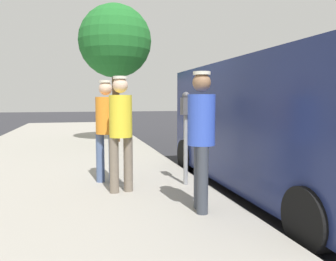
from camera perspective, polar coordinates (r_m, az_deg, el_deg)
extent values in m
plane|color=#2D2D33|center=(6.84, 12.25, -8.01)|extent=(80.00, 80.00, 0.00)
cube|color=#9E998E|center=(6.14, -18.78, -8.97)|extent=(5.00, 32.00, 0.15)
cylinder|color=gray|center=(5.62, 2.97, -3.24)|extent=(0.07, 0.07, 1.15)
cube|color=#4C4C51|center=(5.56, 3.00, 4.08)|extent=(0.14, 0.18, 0.28)
sphere|color=#47474C|center=(5.56, 3.01, 5.83)|extent=(0.12, 0.12, 0.12)
cylinder|color=#383D47|center=(4.22, 5.77, -8.25)|extent=(0.14, 0.14, 0.83)
cylinder|color=#383D47|center=(4.43, 5.23, -7.60)|extent=(0.14, 0.14, 0.83)
cylinder|color=blue|center=(4.22, 5.58, 1.77)|extent=(0.34, 0.34, 0.63)
sphere|color=#8C6647|center=(4.22, 5.63, 7.96)|extent=(0.23, 0.23, 0.23)
cylinder|color=silver|center=(4.23, 5.65, 9.48)|extent=(0.21, 0.21, 0.04)
cylinder|color=#4C608C|center=(5.91, -11.23, -4.51)|extent=(0.14, 0.14, 0.82)
cylinder|color=#4C608C|center=(5.85, -9.17, -4.58)|extent=(0.14, 0.14, 0.82)
cylinder|color=orange|center=(5.80, -10.32, 2.48)|extent=(0.34, 0.34, 0.62)
sphere|color=beige|center=(5.80, -10.39, 6.93)|extent=(0.22, 0.22, 0.22)
cylinder|color=silver|center=(5.80, -10.41, 8.03)|extent=(0.21, 0.21, 0.04)
cylinder|color=#726656|center=(5.19, -8.97, -5.75)|extent=(0.14, 0.14, 0.84)
cylinder|color=#726656|center=(5.25, -6.66, -5.58)|extent=(0.14, 0.14, 0.84)
cylinder|color=yellow|center=(5.13, -7.90, 2.38)|extent=(0.34, 0.34, 0.63)
sphere|color=beige|center=(5.13, -7.97, 7.47)|extent=(0.23, 0.23, 0.23)
cylinder|color=silver|center=(5.14, -7.98, 8.73)|extent=(0.21, 0.21, 0.04)
cube|color=navy|center=(5.88, 18.16, 1.24)|extent=(2.00, 5.20, 1.96)
cube|color=black|center=(8.04, 8.74, 5.21)|extent=(1.84, 0.08, 0.88)
cylinder|color=black|center=(7.43, 3.08, -4.18)|extent=(0.22, 0.68, 0.68)
cylinder|color=black|center=(8.20, 15.85, -3.49)|extent=(0.22, 0.68, 0.68)
cylinder|color=black|center=(3.84, 22.50, -13.51)|extent=(0.22, 0.68, 0.68)
cylinder|color=brown|center=(11.51, -8.68, 4.31)|extent=(0.24, 0.24, 2.48)
sphere|color=#216C29|center=(11.67, -8.82, 14.52)|extent=(2.37, 2.37, 2.37)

